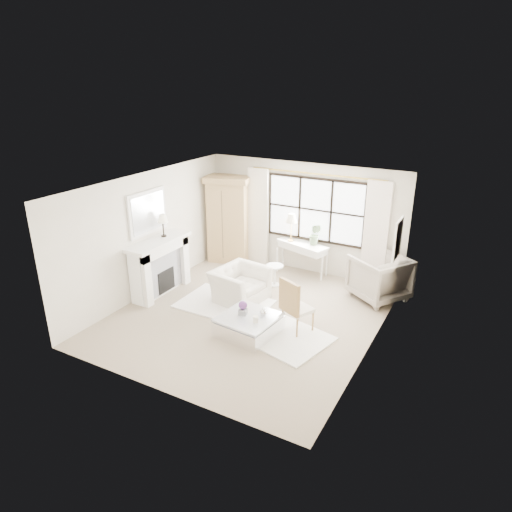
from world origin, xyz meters
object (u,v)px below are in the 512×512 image
(armoire, at_px, (229,219))
(coffee_table, at_px, (249,325))
(console_table, at_px, (302,258))
(club_armchair, at_px, (240,285))

(armoire, bearing_deg, coffee_table, -67.23)
(coffee_table, bearing_deg, console_table, 101.13)
(console_table, relative_size, coffee_table, 1.25)
(armoire, relative_size, coffee_table, 2.03)
(console_table, bearing_deg, club_armchair, -89.98)
(console_table, height_order, coffee_table, console_table)
(club_armchair, xyz_separation_m, coffee_table, (0.87, -1.15, -0.18))
(armoire, height_order, club_armchair, armoire)
(console_table, distance_m, club_armchair, 2.06)
(armoire, xyz_separation_m, coffee_table, (2.30, -3.03, -0.96))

